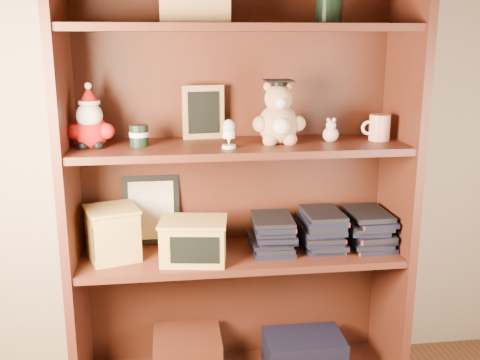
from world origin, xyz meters
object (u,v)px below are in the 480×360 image
at_px(bookcase, 238,188).
at_px(grad_teddy_bear, 278,119).
at_px(treats_box, 113,233).
at_px(teacher_mug, 379,128).

height_order(bookcase, grad_teddy_bear, bookcase).
xyz_separation_m(bookcase, treats_box, (-0.45, -0.05, -0.13)).
bearing_deg(teacher_mug, grad_teddy_bear, -178.93).
bearing_deg(grad_teddy_bear, treats_box, 179.41).
distance_m(grad_teddy_bear, teacher_mug, 0.37).
xyz_separation_m(grad_teddy_bear, treats_box, (-0.58, 0.01, -0.39)).
relative_size(grad_teddy_bear, treats_box, 1.05).
height_order(bookcase, treats_box, bookcase).
relative_size(bookcase, teacher_mug, 15.34).
distance_m(grad_teddy_bear, treats_box, 0.70).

